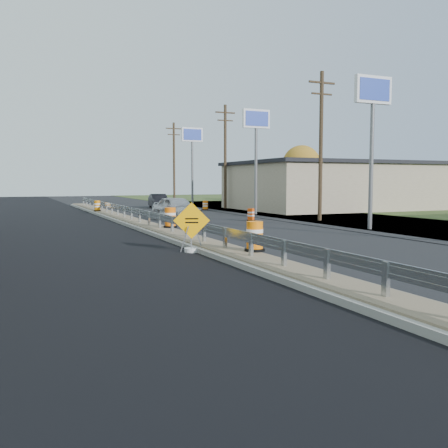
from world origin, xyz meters
name	(u,v)px	position (x,y,z in m)	size (l,w,h in m)	color
ground	(204,247)	(0.00, 0.00, 0.00)	(140.00, 140.00, 0.00)	black
milled_overlay	(59,229)	(-4.40, 10.00, 0.01)	(7.20, 120.00, 0.01)	black
median	(149,227)	(0.00, 8.00, 0.11)	(1.60, 55.00, 0.23)	gray
guardrail	(144,214)	(0.00, 9.00, 0.73)	(0.10, 46.15, 0.72)	silver
retail_building_near	(338,185)	(20.99, 20.00, 2.16)	(18.50, 12.50, 4.27)	tan
pylon_sign_south	(373,104)	(10.50, 3.00, 6.48)	(2.20, 0.30, 7.90)	slate
pylon_sign_mid	(256,129)	(10.50, 16.00, 6.48)	(2.20, 0.30, 7.90)	slate
pylon_sign_north	(192,142)	(10.50, 30.00, 6.48)	(2.20, 0.30, 7.90)	slate
utility_pole_smid	(321,143)	(11.50, 9.00, 4.93)	(1.90, 0.26, 9.40)	#473523
utility_pole_nmid	(225,155)	(11.50, 24.00, 4.93)	(1.90, 0.26, 9.40)	#473523
utility_pole_north	(174,161)	(11.50, 39.00, 4.93)	(1.90, 0.26, 9.40)	#473523
tree_far_yellow	(301,165)	(26.00, 34.00, 4.54)	(4.62, 4.62, 6.86)	#473523
caution_sign	(192,240)	(-0.90, -1.09, 0.46)	(1.22, 0.54, 1.79)	white
barrel_median_near	(255,237)	(0.55, -3.17, 0.70)	(0.67, 0.67, 0.99)	black
barrel_median_mid	(170,218)	(0.55, 6.00, 0.71)	(0.68, 0.68, 1.00)	black
barrel_median_far	(97,206)	(-0.46, 21.41, 0.62)	(0.56, 0.56, 0.82)	black
barrel_shoulder_near	(251,215)	(7.40, 10.67, 0.38)	(0.55, 0.55, 0.80)	black
barrel_shoulder_mid	(205,205)	(9.20, 23.16, 0.40)	(0.56, 0.56, 0.83)	black
barrel_shoulder_far	(167,204)	(7.02, 27.43, 0.40)	(0.57, 0.57, 0.84)	black
car_silver	(177,208)	(3.20, 13.02, 0.78)	(1.85, 4.59, 1.57)	#BABABF
car_dark_mid	(159,201)	(6.33, 27.90, 0.66)	(1.41, 4.03, 1.33)	black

